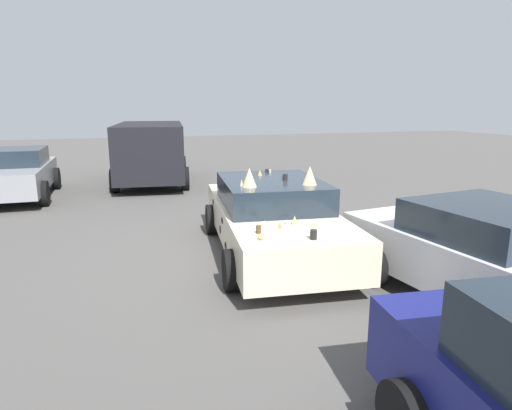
% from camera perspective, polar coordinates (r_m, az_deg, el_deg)
% --- Properties ---
extents(ground_plane, '(60.00, 60.00, 0.00)m').
position_cam_1_polar(ground_plane, '(7.88, 2.09, -6.25)').
color(ground_plane, '#514F4C').
extents(art_car_decorated, '(4.80, 2.44, 1.61)m').
position_cam_1_polar(art_car_decorated, '(7.70, 2.10, -1.47)').
color(art_car_decorated, beige).
rests_on(art_car_decorated, ground).
extents(parked_van_behind_left, '(5.04, 2.73, 1.97)m').
position_cam_1_polar(parked_van_behind_left, '(15.10, -13.45, 6.99)').
color(parked_van_behind_left, black).
rests_on(parked_van_behind_left, ground).
extents(parked_sedan_behind_right, '(4.37, 2.44, 1.34)m').
position_cam_1_polar(parked_sedan_behind_right, '(6.39, 28.81, -6.13)').
color(parked_sedan_behind_right, silver).
rests_on(parked_sedan_behind_right, ground).
extents(parked_sedan_near_left, '(4.02, 2.00, 1.39)m').
position_cam_1_polar(parked_sedan_near_left, '(14.00, -28.82, 3.60)').
color(parked_sedan_near_left, gray).
rests_on(parked_sedan_near_left, ground).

